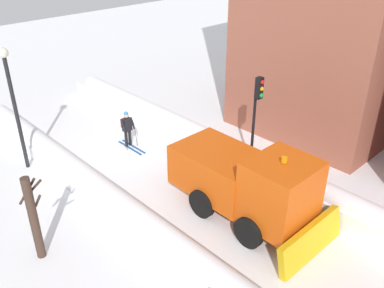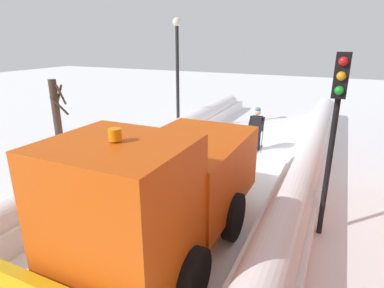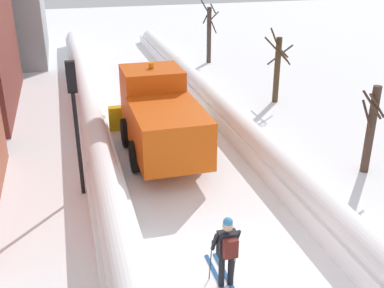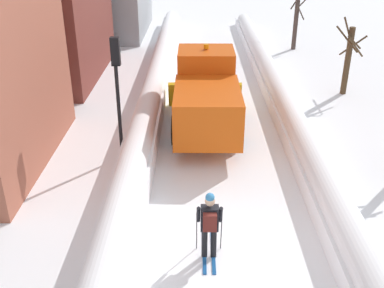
# 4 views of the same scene
# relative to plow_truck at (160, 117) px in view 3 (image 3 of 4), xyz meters

# --- Properties ---
(ground_plane) EXTENTS (80.00, 80.00, 0.00)m
(ground_plane) POSITION_rel_plow_truck_xyz_m (0.52, 2.91, -1.48)
(ground_plane) COLOR white
(snowbank_left) EXTENTS (1.10, 36.00, 1.25)m
(snowbank_left) POSITION_rel_plow_truck_xyz_m (-2.30, 2.91, -0.89)
(snowbank_left) COLOR white
(snowbank_left) RESTS_ON ground
(snowbank_right) EXTENTS (1.10, 36.00, 1.04)m
(snowbank_right) POSITION_rel_plow_truck_xyz_m (3.34, 2.91, -1.02)
(snowbank_right) COLOR white
(snowbank_right) RESTS_ON ground
(plow_truck) EXTENTS (3.20, 5.98, 3.12)m
(plow_truck) POSITION_rel_plow_truck_xyz_m (0.00, 0.00, 0.00)
(plow_truck) COLOR #DB510F
(plow_truck) RESTS_ON ground
(skier) EXTENTS (0.62, 1.80, 1.81)m
(skier) POSITION_rel_plow_truck_xyz_m (-0.07, -7.40, -0.48)
(skier) COLOR black
(skier) RESTS_ON ground
(traffic_light_pole) EXTENTS (0.28, 0.42, 4.15)m
(traffic_light_pole) POSITION_rel_plow_truck_xyz_m (-2.95, -2.07, 1.44)
(traffic_light_pole) COLOR black
(traffic_light_pole) RESTS_ON ground
(bare_tree_near) EXTENTS (0.67, 0.86, 3.02)m
(bare_tree_near) POSITION_rel_plow_truck_xyz_m (6.40, -3.24, 0.10)
(bare_tree_near) COLOR #433026
(bare_tree_near) RESTS_ON ground
(bare_tree_mid) EXTENTS (1.46, 1.55, 3.58)m
(bare_tree_mid) POSITION_rel_plow_truck_xyz_m (6.66, 4.48, 0.24)
(bare_tree_mid) COLOR #473320
(bare_tree_mid) RESTS_ON ground
(bare_tree_far) EXTENTS (1.06, 1.27, 3.96)m
(bare_tree_far) POSITION_rel_plow_truck_xyz_m (5.94, 13.03, 0.41)
(bare_tree_far) COLOR #3E312B
(bare_tree_far) RESTS_ON ground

